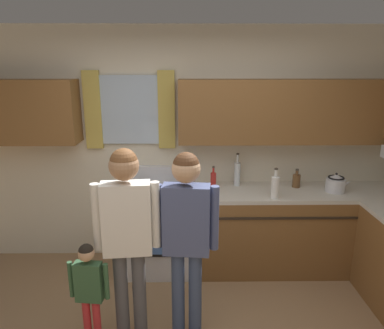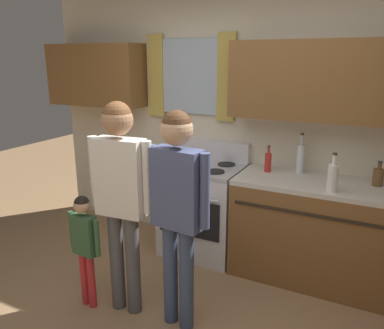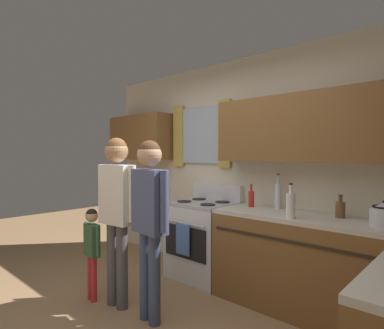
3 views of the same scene
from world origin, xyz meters
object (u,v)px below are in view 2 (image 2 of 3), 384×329
at_px(bottle_milk_white, 333,177).
at_px(small_child, 85,239).
at_px(adult_holding_child, 121,185).
at_px(bottle_sauce_red, 268,162).
at_px(stove_oven, 203,208).
at_px(bottle_squat_brown, 378,177).
at_px(bottle_tall_clear, 300,158).
at_px(adult_in_plaid, 177,197).

relative_size(bottle_milk_white, small_child, 0.34).
bearing_deg(adult_holding_child, bottle_sauce_red, 58.74).
distance_m(stove_oven, bottle_squat_brown, 1.60).
bearing_deg(bottle_sauce_red, bottle_tall_clear, 18.11).
distance_m(adult_holding_child, adult_in_plaid, 0.45).
relative_size(bottle_tall_clear, small_child, 0.40).
bearing_deg(bottle_milk_white, bottle_squat_brown, 46.50).
relative_size(bottle_milk_white, adult_in_plaid, 0.20).
height_order(bottle_sauce_red, adult_holding_child, adult_holding_child).
bearing_deg(bottle_tall_clear, bottle_sauce_red, -161.89).
bearing_deg(bottle_milk_white, adult_holding_child, -145.88).
relative_size(bottle_milk_white, bottle_tall_clear, 0.85).
height_order(adult_holding_child, small_child, adult_holding_child).
distance_m(bottle_sauce_red, small_child, 1.72).
bearing_deg(small_child, bottle_squat_brown, 34.46).
relative_size(bottle_sauce_red, bottle_tall_clear, 0.67).
distance_m(bottle_squat_brown, small_child, 2.39).
bearing_deg(bottle_squat_brown, adult_in_plaid, -134.91).
bearing_deg(bottle_sauce_red, bottle_squat_brown, 1.29).
relative_size(bottle_squat_brown, small_child, 0.22).
relative_size(bottle_milk_white, bottle_squat_brown, 1.53).
distance_m(bottle_milk_white, small_child, 1.96).
xyz_separation_m(bottle_sauce_red, adult_holding_child, (-0.74, -1.21, 0.03)).
relative_size(bottle_milk_white, bottle_sauce_red, 1.27).
xyz_separation_m(bottle_squat_brown, small_child, (-1.94, -1.33, -0.40)).
height_order(stove_oven, bottle_squat_brown, bottle_squat_brown).
bearing_deg(small_child, bottle_sauce_red, 51.83).
xyz_separation_m(stove_oven, adult_in_plaid, (0.32, -1.09, 0.53)).
xyz_separation_m(bottle_tall_clear, bottle_squat_brown, (0.64, -0.07, -0.06)).
height_order(bottle_squat_brown, adult_holding_child, adult_holding_child).
bearing_deg(stove_oven, small_child, -109.14).
relative_size(stove_oven, bottle_sauce_red, 4.48).
bearing_deg(adult_holding_child, bottle_milk_white, 34.12).
bearing_deg(bottle_milk_white, bottle_tall_clear, 129.43).
distance_m(bottle_squat_brown, adult_holding_child, 2.06).
bearing_deg(small_child, stove_oven, 70.86).
height_order(stove_oven, adult_holding_child, adult_holding_child).
bearing_deg(adult_in_plaid, bottle_squat_brown, 45.09).
xyz_separation_m(bottle_milk_white, adult_in_plaid, (-0.88, -0.87, -0.02)).
bearing_deg(bottle_sauce_red, adult_in_plaid, -103.70).
relative_size(bottle_milk_white, adult_holding_child, 0.19).
height_order(bottle_milk_white, small_child, bottle_milk_white).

